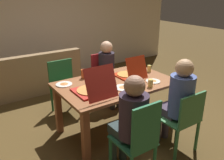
# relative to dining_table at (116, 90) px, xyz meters

# --- Properties ---
(ground_plane) EXTENTS (20.00, 20.00, 0.00)m
(ground_plane) POSITION_rel_dining_table_xyz_m (0.00, 0.00, -0.66)
(ground_plane) COLOR brown
(back_wall) EXTENTS (7.21, 0.12, 2.61)m
(back_wall) POSITION_rel_dining_table_xyz_m (0.00, 2.86, 0.65)
(back_wall) COLOR beige
(back_wall) RESTS_ON ground
(dining_table) EXTENTS (1.63, 1.02, 0.77)m
(dining_table) POSITION_rel_dining_table_xyz_m (0.00, 0.00, 0.00)
(dining_table) COLOR brown
(dining_table) RESTS_ON ground
(chair_0) EXTENTS (0.38, 0.44, 0.98)m
(chair_0) POSITION_rel_dining_table_xyz_m (-0.39, -0.97, -0.12)
(chair_0) COLOR #256741
(chair_0) RESTS_ON ground
(person_0) EXTENTS (0.31, 0.48, 1.22)m
(person_0) POSITION_rel_dining_table_xyz_m (-0.39, -0.83, 0.06)
(person_0) COLOR #2F3D3C
(person_0) RESTS_ON ground
(chair_1) EXTENTS (0.43, 0.41, 0.91)m
(chair_1) POSITION_rel_dining_table_xyz_m (0.40, 0.95, -0.15)
(chair_1) COLOR #B7242B
(chair_1) RESTS_ON ground
(person_1) EXTENTS (0.28, 0.49, 1.17)m
(person_1) POSITION_rel_dining_table_xyz_m (0.40, 0.80, 0.03)
(person_1) COLOR #322F35
(person_1) RESTS_ON ground
(chair_2) EXTENTS (0.46, 0.39, 0.87)m
(chair_2) POSITION_rel_dining_table_xyz_m (0.40, -0.92, -0.17)
(chair_2) COLOR #377442
(chair_2) RESTS_ON ground
(person_2) EXTENTS (0.31, 0.48, 1.25)m
(person_2) POSITION_rel_dining_table_xyz_m (0.40, -0.79, 0.08)
(person_2) COLOR #423647
(person_2) RESTS_ON ground
(chair_3) EXTENTS (0.45, 0.44, 0.89)m
(chair_3) POSITION_rel_dining_table_xyz_m (-0.39, 0.99, -0.14)
(chair_3) COLOR #266434
(chair_3) RESTS_ON ground
(pizza_box_0) EXTENTS (0.40, 0.54, 0.40)m
(pizza_box_0) POSITION_rel_dining_table_xyz_m (-0.46, -0.15, 0.18)
(pizza_box_0) COLOR red
(pizza_box_0) RESTS_ON dining_table
(pizza_box_1) EXTENTS (0.34, 0.45, 0.35)m
(pizza_box_1) POSITION_rel_dining_table_xyz_m (0.29, 0.07, 0.17)
(pizza_box_1) COLOR #AE2A0F
(pizza_box_1) RESTS_ON dining_table
(plate_0) EXTENTS (0.22, 0.22, 0.01)m
(plate_0) POSITION_rel_dining_table_xyz_m (-0.16, 0.22, 0.12)
(plate_0) COLOR white
(plate_0) RESTS_ON dining_table
(plate_1) EXTENTS (0.25, 0.25, 0.03)m
(plate_1) POSITION_rel_dining_table_xyz_m (-0.04, -0.23, 0.13)
(plate_1) COLOR white
(plate_1) RESTS_ON dining_table
(plate_2) EXTENTS (0.23, 0.23, 0.03)m
(plate_2) POSITION_rel_dining_table_xyz_m (-0.65, 0.33, 0.13)
(plate_2) COLOR white
(plate_2) RESTS_ON dining_table
(plate_3) EXTENTS (0.21, 0.21, 0.03)m
(plate_3) POSITION_rel_dining_table_xyz_m (0.45, -0.28, 0.13)
(plate_3) COLOR white
(plate_3) RESTS_ON dining_table
(drinking_glass_0) EXTENTS (0.06, 0.06, 0.11)m
(drinking_glass_0) POSITION_rel_dining_table_xyz_m (0.70, 0.08, 0.17)
(drinking_glass_0) COLOR #DBC55E
(drinking_glass_0) RESTS_ON dining_table
(drinking_glass_1) EXTENTS (0.08, 0.08, 0.13)m
(drinking_glass_1) POSITION_rel_dining_table_xyz_m (-0.30, 0.41, 0.19)
(drinking_glass_1) COLOR #BA5127
(drinking_glass_1) RESTS_ON dining_table
(drinking_glass_2) EXTENTS (0.07, 0.07, 0.11)m
(drinking_glass_2) POSITION_rel_dining_table_xyz_m (0.29, -0.40, 0.17)
(drinking_glass_2) COLOR #E6C761
(drinking_glass_2) RESTS_ON dining_table
(couch) EXTENTS (1.71, 0.79, 0.84)m
(couch) POSITION_rel_dining_table_xyz_m (-0.49, 2.18, -0.36)
(couch) COLOR #93744E
(couch) RESTS_ON ground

